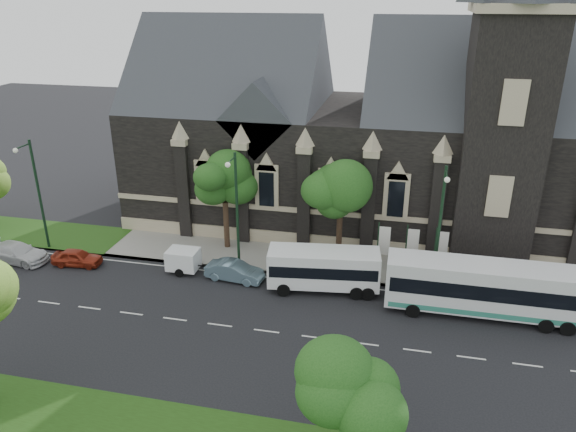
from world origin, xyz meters
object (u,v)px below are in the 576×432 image
(banner_flag_left, at_px, (382,243))
(shuttle_bus, at_px, (324,267))
(box_trailer, at_px, (183,259))
(car_far_red, at_px, (77,258))
(street_lamp_far, at_px, (36,190))
(banner_flag_right, at_px, (439,249))
(street_lamp_mid, at_px, (236,206))
(tree_park_east, at_px, (355,386))
(sedan, at_px, (235,271))
(tour_coach, at_px, (484,288))
(street_lamp_near, at_px, (440,223))
(car_far_white, at_px, (16,253))
(tree_walk_right, at_px, (344,188))
(banner_flag_center, at_px, (410,246))
(tree_walk_left, at_px, (228,180))

(banner_flag_left, bearing_deg, shuttle_bus, -138.88)
(box_trailer, relative_size, car_far_red, 0.88)
(box_trailer, distance_m, car_far_red, 8.28)
(street_lamp_far, distance_m, banner_flag_right, 30.47)
(street_lamp_mid, height_order, banner_flag_right, street_lamp_mid)
(box_trailer, bearing_deg, street_lamp_far, 174.89)
(tree_park_east, distance_m, sedan, 18.45)
(banner_flag_left, relative_size, tour_coach, 0.33)
(car_far_red, bearing_deg, box_trailer, -89.59)
(tree_park_east, bearing_deg, car_far_red, 146.84)
(shuttle_bus, bearing_deg, sedan, 173.53)
(street_lamp_near, relative_size, tour_coach, 0.74)
(street_lamp_mid, bearing_deg, car_far_white, -172.34)
(car_far_red, distance_m, car_far_white, 4.88)
(street_lamp_far, bearing_deg, box_trailer, -4.87)
(street_lamp_mid, relative_size, car_far_white, 1.79)
(tree_park_east, bearing_deg, banner_flag_right, 77.35)
(tour_coach, bearing_deg, car_far_white, 179.92)
(banner_flag_left, relative_size, sedan, 0.95)
(street_lamp_mid, bearing_deg, banner_flag_right, 7.60)
(banner_flag_left, bearing_deg, tree_walk_right, 150.90)
(street_lamp_far, distance_m, banner_flag_center, 28.48)
(tree_park_east, bearing_deg, car_far_white, 152.51)
(tree_walk_right, relative_size, banner_flag_left, 1.95)
(tree_walk_left, distance_m, banner_flag_left, 12.66)
(car_far_red, bearing_deg, tree_park_east, -128.42)
(tree_walk_right, xyz_separation_m, car_far_white, (-24.19, -5.90, -5.09))
(car_far_white, bearing_deg, box_trailer, -80.14)
(tree_walk_right, relative_size, car_far_red, 2.10)
(box_trailer, bearing_deg, shuttle_bus, -1.80)
(tree_walk_right, bearing_deg, street_lamp_mid, -153.35)
(tree_park_east, relative_size, car_far_red, 1.69)
(tree_walk_right, bearing_deg, car_far_red, -164.20)
(tree_walk_left, bearing_deg, tour_coach, -17.42)
(tree_walk_right, bearing_deg, street_lamp_far, -171.14)
(tree_walk_right, bearing_deg, box_trailer, -157.26)
(tree_park_east, distance_m, street_lamp_near, 16.86)
(tree_walk_left, bearing_deg, tree_park_east, -59.13)
(street_lamp_near, distance_m, tour_coach, 4.90)
(box_trailer, bearing_deg, sedan, -5.70)
(tour_coach, relative_size, box_trailer, 3.74)
(tree_walk_left, bearing_deg, street_lamp_mid, -63.53)
(street_lamp_near, xyz_separation_m, banner_flag_right, (0.29, 1.91, -2.73))
(tour_coach, bearing_deg, car_far_red, 179.07)
(tree_walk_right, distance_m, shuttle_bus, 6.47)
(street_lamp_far, relative_size, box_trailer, 2.77)
(shuttle_bus, distance_m, car_far_white, 23.61)
(tour_coach, distance_m, car_far_white, 33.96)
(street_lamp_near, distance_m, shuttle_bus, 8.27)
(street_lamp_far, bearing_deg, tour_coach, -3.95)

